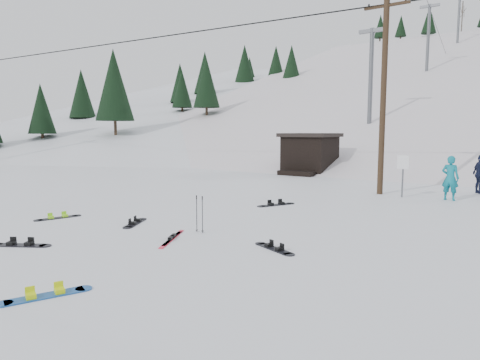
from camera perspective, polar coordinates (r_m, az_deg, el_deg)
The scene contains 20 objects.
ground at distance 10.29m, azimuth -18.78°, elevation -10.21°, with size 200.00×200.00×0.00m, color white.
ski_slope at distance 63.03m, azimuth 27.22°, elevation -7.84°, with size 60.00×75.00×45.00m, color silver.
ridge_left at distance 70.84m, azimuth -3.94°, elevation -4.75°, with size 34.00×85.00×38.00m, color white.
treeline_left at distance 62.18m, azimuth -7.27°, elevation 3.85°, with size 20.00×64.00×10.00m, color black, non-canonical shape.
utility_pole at distance 20.69m, azimuth 18.59°, elevation 11.16°, with size 2.00×0.26×9.00m.
trail_sign at distance 19.98m, azimuth 20.90°, elevation 1.45°, with size 0.50×0.09×1.85m.
lift_hut at distance 29.71m, azimuth 9.27°, elevation 3.52°, with size 3.40×4.10×2.75m.
lift_tower_near at distance 38.01m, azimuth 17.07°, elevation 13.78°, with size 2.20×0.36×8.00m.
lift_tower_mid at distance 58.14m, azimuth 23.82°, elevation 17.40°, with size 2.20×0.36×8.00m.
lift_tower_far at distance 78.73m, azimuth 27.17°, elevation 19.06°, with size 2.20×0.36×8.00m.
hero_snowboard at distance 8.53m, azimuth -24.51°, elevation -13.79°, with size 0.79×1.50×0.11m.
hero_skis at distance 11.78m, azimuth -9.05°, elevation -7.66°, with size 1.00×1.78×0.10m.
ski_poles at distance 12.35m, azimuth -5.42°, elevation -4.49°, with size 0.29×0.08×1.07m.
board_scatter_a at distance 12.33m, azimuth -27.24°, elevation -7.67°, with size 1.43×0.97×0.11m.
board_scatter_b at distance 13.93m, azimuth -13.81°, elevation -5.55°, with size 0.88×1.40×0.11m.
board_scatter_c at distance 15.58m, azimuth -23.10°, elevation -4.62°, with size 0.61×1.49×0.11m.
board_scatter_d at distance 10.72m, azimuth 4.58°, elevation -9.06°, with size 1.35×0.70×0.10m.
board_scatter_f at distance 16.88m, azimuth 4.83°, elevation -3.26°, with size 0.91×1.57×0.12m.
skier_teal at distance 19.96m, azimuth 26.23°, elevation 0.24°, with size 0.69×0.45×1.88m, color #0D7484.
skier_navy at distance 22.78m, azimuth 29.41°, elevation 0.70°, with size 1.07×0.44×1.82m, color #161C38.
Camera 1 is at (8.05, -5.71, 2.91)m, focal length 32.00 mm.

